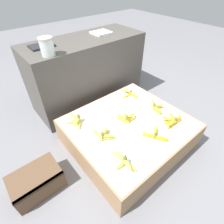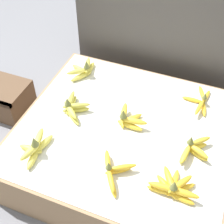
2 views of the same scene
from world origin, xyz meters
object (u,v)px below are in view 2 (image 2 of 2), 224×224
object	(u,v)px
banana_bunch_front_midright	(173,188)
banana_bunch_back_midright	(201,101)
banana_bunch_middle_left	(72,107)
banana_bunch_back_left	(84,70)
banana_bunch_middle_midright	(193,149)
banana_bunch_front_midleft	(113,171)
banana_bunch_middle_midleft	(128,119)
banana_bunch_front_left	(35,147)

from	to	relation	value
banana_bunch_front_midright	banana_bunch_back_midright	distance (m)	0.57
banana_bunch_middle_left	banana_bunch_back_midright	bearing A→B (deg)	26.48
banana_bunch_back_left	banana_bunch_back_midright	xyz separation A→B (m)	(0.68, 0.00, -0.01)
banana_bunch_front_midright	banana_bunch_middle_midright	size ratio (longest dim) A/B	1.05
banana_bunch_front_midright	banana_bunch_front_midleft	bearing A→B (deg)	-177.02
banana_bunch_front_midleft	banana_bunch_middle_left	distance (m)	0.43
banana_bunch_middle_midright	banana_bunch_back_midright	size ratio (longest dim) A/B	0.86
banana_bunch_back_midright	banana_bunch_middle_midright	bearing A→B (deg)	-85.78
banana_bunch_middle_midleft	banana_bunch_middle_left	bearing A→B (deg)	-174.27
banana_bunch_middle_left	banana_bunch_middle_midright	bearing A→B (deg)	-3.42
banana_bunch_front_midright	banana_bunch_middle_midleft	distance (m)	0.42
banana_bunch_front_left	banana_bunch_front_midleft	xyz separation A→B (m)	(0.37, 0.02, -0.01)
banana_bunch_front_left	banana_bunch_middle_midright	size ratio (longest dim) A/B	1.07
banana_bunch_front_midright	banana_bunch_middle_midleft	size ratio (longest dim) A/B	1.26
banana_bunch_front_midleft	banana_bunch_middle_midright	xyz separation A→B (m)	(0.30, 0.24, 0.00)
banana_bunch_middle_midright	banana_bunch_back_midright	xyz separation A→B (m)	(-0.03, 0.34, -0.01)
banana_bunch_front_left	banana_bunch_middle_midleft	bearing A→B (deg)	44.35
banana_bunch_middle_midright	banana_bunch_back_left	distance (m)	0.79
banana_bunch_middle_left	banana_bunch_middle_midleft	size ratio (longest dim) A/B	1.19
banana_bunch_front_midright	banana_bunch_middle_left	size ratio (longest dim) A/B	1.06
banana_bunch_back_left	banana_bunch_back_midright	bearing A→B (deg)	0.09
banana_bunch_middle_left	banana_bunch_back_left	distance (m)	0.31
banana_bunch_back_midright	banana_bunch_middle_left	bearing A→B (deg)	-153.52
banana_bunch_middle_midleft	banana_bunch_middle_midright	world-z (taller)	banana_bunch_middle_midleft
banana_bunch_front_midright	banana_bunch_back_left	world-z (taller)	banana_bunch_back_left
banana_bunch_middle_left	banana_bunch_middle_midleft	distance (m)	0.29
banana_bunch_front_left	banana_bunch_front_midright	size ratio (longest dim) A/B	1.02
banana_bunch_middle_midleft	banana_bunch_middle_midright	distance (m)	0.35
banana_bunch_front_midleft	banana_bunch_middle_left	xyz separation A→B (m)	(-0.33, 0.28, 0.00)
banana_bunch_front_left	banana_bunch_back_left	xyz separation A→B (m)	(-0.04, 0.60, -0.00)
banana_bunch_middle_left	banana_bunch_middle_midright	xyz separation A→B (m)	(0.63, -0.04, -0.00)
banana_bunch_front_left	banana_bunch_middle_midright	distance (m)	0.72
banana_bunch_middle_left	banana_bunch_front_midleft	bearing A→B (deg)	-39.75
banana_bunch_front_midright	banana_bunch_middle_left	bearing A→B (deg)	156.14
banana_bunch_front_left	banana_bunch_front_midright	distance (m)	0.64
banana_bunch_middle_left	banana_bunch_back_midright	distance (m)	0.68
banana_bunch_front_midleft	banana_bunch_front_midright	world-z (taller)	banana_bunch_front_midright
banana_bunch_middle_midleft	banana_bunch_back_midright	world-z (taller)	banana_bunch_middle_midleft
banana_bunch_back_midright	banana_bunch_front_left	bearing A→B (deg)	-137.29
banana_bunch_front_left	banana_bunch_front_midright	xyz separation A→B (m)	(0.64, 0.03, -0.00)
banana_bunch_back_left	banana_bunch_front_midright	bearing A→B (deg)	-40.06
banana_bunch_middle_midright	banana_bunch_back_left	bearing A→B (deg)	154.42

